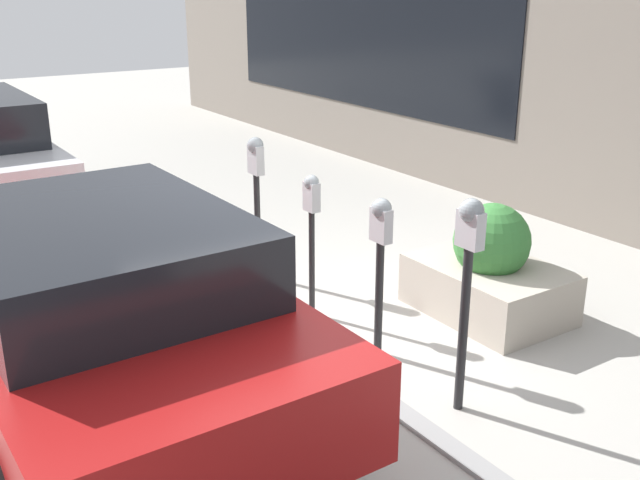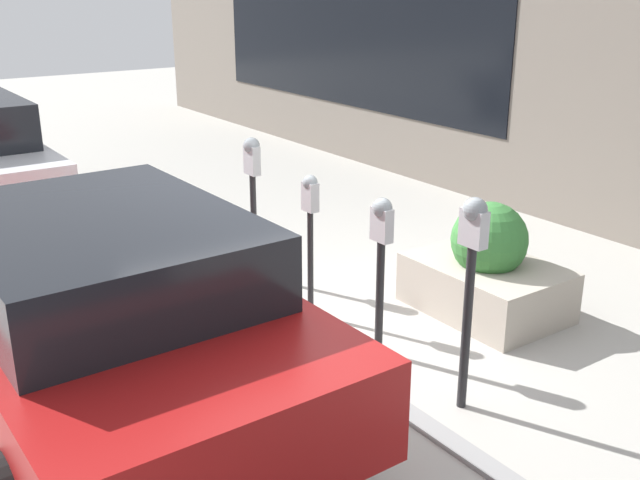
% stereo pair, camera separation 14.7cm
% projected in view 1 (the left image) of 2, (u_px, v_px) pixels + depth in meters
% --- Properties ---
extents(ground_plane, '(40.00, 40.00, 0.00)m').
position_uv_depth(ground_plane, '(311.00, 341.00, 6.42)').
color(ground_plane, '#ADAAA3').
extents(curb_strip, '(24.50, 0.16, 0.04)m').
position_uv_depth(curb_strip, '(303.00, 342.00, 6.37)').
color(curb_strip, gray).
rests_on(curb_strip, ground_plane).
extents(parking_meter_nearest, '(0.20, 0.17, 1.58)m').
position_uv_depth(parking_meter_nearest, '(468.00, 262.00, 5.06)').
color(parking_meter_nearest, '#232326').
rests_on(parking_meter_nearest, ground_plane).
extents(parking_meter_second, '(0.19, 0.16, 1.34)m').
position_uv_depth(parking_meter_second, '(380.00, 245.00, 5.90)').
color(parking_meter_second, '#232326').
rests_on(parking_meter_second, ground_plane).
extents(parking_meter_middle, '(0.16, 0.13, 1.33)m').
position_uv_depth(parking_meter_middle, '(312.00, 216.00, 6.62)').
color(parking_meter_middle, '#232326').
rests_on(parking_meter_middle, ground_plane).
extents(parking_meter_fourth, '(0.19, 0.16, 1.47)m').
position_uv_depth(parking_meter_fourth, '(256.00, 176.00, 7.48)').
color(parking_meter_fourth, '#232326').
rests_on(parking_meter_fourth, ground_plane).
extents(planter_box, '(1.38, 1.00, 1.05)m').
position_uv_depth(planter_box, '(489.00, 273.00, 6.84)').
color(planter_box, '#B2A899').
rests_on(planter_box, ground_plane).
extents(parked_car_middle, '(4.42, 2.03, 1.48)m').
position_uv_depth(parked_car_middle, '(97.00, 302.00, 5.28)').
color(parked_car_middle, maroon).
rests_on(parked_car_middle, ground_plane).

